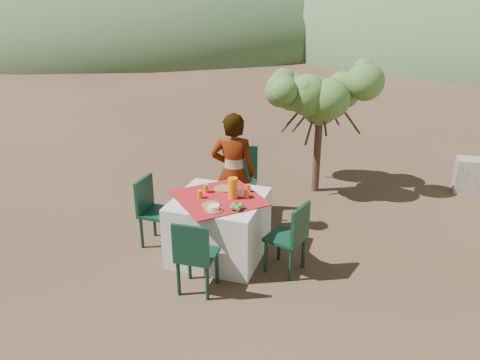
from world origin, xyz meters
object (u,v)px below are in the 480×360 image
at_px(table, 219,227).
at_px(chair_right, 291,235).
at_px(chair_far, 240,178).
at_px(chair_near, 195,254).
at_px(shrub_tree, 325,102).
at_px(person, 233,173).
at_px(chair_left, 153,208).
at_px(juice_pitcher, 233,188).

distance_m(table, chair_right, 0.91).
height_order(chair_far, chair_near, chair_far).
bearing_deg(table, chair_near, -87.74).
relative_size(chair_right, shrub_tree, 0.46).
bearing_deg(person, chair_near, 86.69).
distance_m(chair_near, chair_right, 1.12).
distance_m(chair_left, chair_right, 1.79).
bearing_deg(person, shrub_tree, -123.53).
relative_size(table, shrub_tree, 0.71).
xyz_separation_m(chair_right, person, (-0.94, 0.79, 0.33)).
bearing_deg(chair_far, juice_pitcher, -86.02).
relative_size(chair_far, chair_right, 1.18).
relative_size(chair_left, chair_right, 1.03).
distance_m(person, juice_pitcher, 0.69).
xyz_separation_m(chair_left, person, (0.84, 0.66, 0.32)).
relative_size(chair_left, juice_pitcher, 3.52).
xyz_separation_m(table, chair_left, (-0.89, 0.02, 0.10)).
bearing_deg(chair_right, juice_pitcher, -85.93).
height_order(person, juice_pitcher, person).
xyz_separation_m(table, chair_right, (0.90, -0.11, 0.09)).
xyz_separation_m(table, chair_far, (-0.11, 1.15, 0.17)).
bearing_deg(juice_pitcher, table, -167.52).
distance_m(chair_far, juice_pitcher, 1.20).
relative_size(chair_near, chair_right, 1.00).
height_order(table, juice_pitcher, juice_pitcher).
distance_m(shrub_tree, juice_pitcher, 2.53).
bearing_deg(chair_far, chair_right, -61.21).
bearing_deg(chair_left, juice_pitcher, -88.37).
bearing_deg(person, juice_pitcher, 101.76).
distance_m(chair_far, person, 0.54).
bearing_deg(table, chair_left, 178.61).
bearing_deg(juice_pitcher, chair_right, -11.34).
height_order(table, shrub_tree, shrub_tree).
bearing_deg(chair_right, chair_near, -35.46).
height_order(shrub_tree, juice_pitcher, shrub_tree).
xyz_separation_m(chair_far, person, (0.06, -0.47, 0.25)).
xyz_separation_m(chair_left, shrub_tree, (1.72, 2.38, 0.96)).
height_order(person, shrub_tree, shrub_tree).
relative_size(chair_left, shrub_tree, 0.48).
distance_m(table, juice_pitcher, 0.53).
xyz_separation_m(table, chair_near, (0.03, -0.82, 0.09)).
xyz_separation_m(table, juice_pitcher, (0.16, 0.04, 0.51)).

